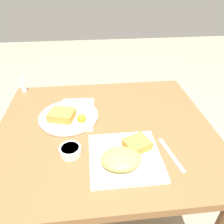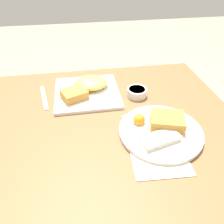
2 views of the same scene
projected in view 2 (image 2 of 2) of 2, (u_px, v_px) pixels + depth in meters
The scene contains 7 objects.
ground_plane at pixel (109, 218), 1.26m from camera, with size 8.00×8.00×0.00m, color gray.
dining_table at pixel (108, 138), 0.87m from camera, with size 1.01×0.89×0.73m.
menu_card at pixel (154, 141), 0.74m from camera, with size 0.19×0.31×0.00m.
plate_square_near at pixel (87, 89), 0.97m from camera, with size 0.28×0.28×0.06m.
plate_oval_far at pixel (161, 129), 0.77m from camera, with size 0.29×0.29×0.05m.
sauce_ramekin at pixel (137, 92), 0.96m from camera, with size 0.09×0.09×0.03m.
butter_knife at pixel (44, 97), 0.95m from camera, with size 0.05×0.19×0.00m.
Camera 2 is at (0.09, 0.62, 1.26)m, focal length 35.00 mm.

